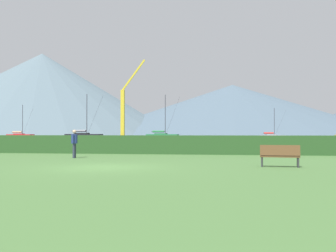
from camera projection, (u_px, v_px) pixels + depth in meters
ground_plane at (105, 167)px, 16.89m from camera, size 1000.00×1000.00×0.00m
harbor_water at (215, 137)px, 152.32m from camera, size 320.00×246.00×0.00m
hedge_line at (153, 145)px, 27.78m from camera, size 80.00×1.20×1.29m
sailboat_slip_1 at (273, 137)px, 89.82m from camera, size 6.73×2.72×7.06m
sailboat_slip_3 at (84, 136)px, 83.91m from camera, size 8.90×2.99×9.66m
sailboat_slip_4 at (163, 136)px, 89.89m from camera, size 8.48×3.20×10.09m
sailboat_slip_5 at (21, 136)px, 103.58m from camera, size 7.89×2.57×8.77m
park_bench_near_path at (280, 155)px, 17.03m from camera, size 1.69×0.63×0.95m
person_standing_walker at (74, 141)px, 23.17m from camera, size 0.36×0.57×1.65m
dock_crane at (124, 116)px, 90.29m from camera, size 6.23×2.00×18.08m
distant_hill_west_ridge at (232, 109)px, 392.45m from camera, size 287.97×287.97×48.91m
distant_hill_east_ridge at (42, 94)px, 365.50m from camera, size 250.29×250.29×74.59m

